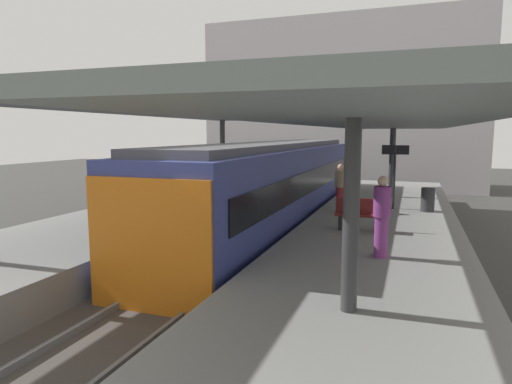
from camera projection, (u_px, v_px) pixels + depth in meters
name	position (u px, v px, depth m)	size (l,w,h in m)	color
ground_plane	(236.00, 261.00, 12.54)	(80.00, 80.00, 0.00)	#383835
platform_left	(123.00, 234.00, 13.74)	(4.40, 28.00, 1.00)	gray
platform_right	(375.00, 257.00, 11.21)	(4.40, 28.00, 1.00)	gray
track_ballast	(236.00, 258.00, 12.53)	(3.20, 28.00, 0.20)	#4C4742
rail_near_side	(213.00, 250.00, 12.74)	(0.08, 28.00, 0.14)	slate
rail_far_side	(260.00, 255.00, 12.27)	(0.08, 28.00, 0.14)	slate
commuter_train	(274.00, 187.00, 15.63)	(2.78, 15.90, 3.10)	#38428C
canopy_left	(144.00, 111.00, 14.54)	(4.18, 21.00, 3.48)	#333335
canopy_right	(383.00, 124.00, 12.08)	(4.18, 21.00, 2.99)	#333335
platform_bench	(362.00, 213.00, 11.93)	(1.40, 0.41, 0.86)	black
platform_sign	(395.00, 162.00, 15.22)	(0.90, 0.08, 2.21)	#262628
litter_bin	(428.00, 200.00, 14.84)	(0.44, 0.44, 0.80)	#2D2D30
passenger_near_bench	(340.00, 187.00, 14.81)	(0.36, 0.36, 1.60)	maroon
passenger_mid_platform	(382.00, 215.00, 9.28)	(0.36, 0.36, 1.73)	#7A337A
station_building_backdrop	(343.00, 106.00, 30.54)	(18.00, 6.00, 11.00)	#B7B2B7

